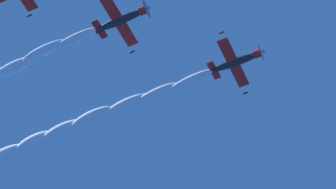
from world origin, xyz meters
TOP-DOWN VIEW (x-y plane):
  - airplane_lead at (-6.12, -0.38)m, footprint 7.96×8.71m
  - airplane_left_wingman at (6.19, 10.29)m, footprint 7.96×8.62m
  - smoke_trail_lead at (22.80, -3.20)m, footprint 40.70×5.81m

SIDE VIEW (x-z plane):
  - airplane_left_wingman at x=6.19m, z-range 89.91..93.10m
  - airplane_lead at x=-6.12m, z-range 90.16..93.44m
  - smoke_trail_lead at x=22.80m, z-range 91.25..95.49m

